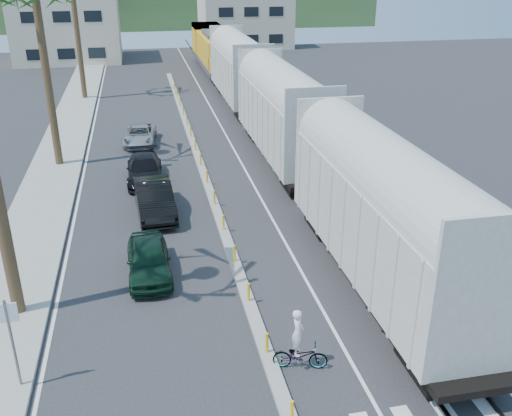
{
  "coord_description": "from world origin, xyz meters",
  "views": [
    {
      "loc": [
        -3.26,
        -12.16,
        11.47
      ],
      "look_at": [
        1.08,
        8.93,
        2.0
      ],
      "focal_mm": 40.0,
      "sensor_mm": 36.0,
      "label": 1
    }
  ],
  "objects_px": {
    "street_sign": "(10,332)",
    "car_second": "(154,199)",
    "cyclist": "(300,350)",
    "car_lead": "(149,259)"
  },
  "relations": [
    {
      "from": "street_sign",
      "to": "cyclist",
      "type": "distance_m",
      "value": 8.28
    },
    {
      "from": "street_sign",
      "to": "car_second",
      "type": "distance_m",
      "value": 12.51
    },
    {
      "from": "car_second",
      "to": "cyclist",
      "type": "height_order",
      "value": "cyclist"
    },
    {
      "from": "car_second",
      "to": "cyclist",
      "type": "relative_size",
      "value": 2.41
    },
    {
      "from": "car_lead",
      "to": "car_second",
      "type": "xyz_separation_m",
      "value": [
        0.47,
        5.87,
        0.11
      ]
    },
    {
      "from": "car_lead",
      "to": "car_second",
      "type": "distance_m",
      "value": 5.89
    },
    {
      "from": "street_sign",
      "to": "car_lead",
      "type": "xyz_separation_m",
      "value": [
        3.87,
        5.8,
        -1.27
      ]
    },
    {
      "from": "street_sign",
      "to": "car_second",
      "type": "xyz_separation_m",
      "value": [
        4.34,
        11.68,
        -1.17
      ]
    },
    {
      "from": "cyclist",
      "to": "car_second",
      "type": "bearing_deg",
      "value": 31.95
    },
    {
      "from": "street_sign",
      "to": "car_second",
      "type": "height_order",
      "value": "street_sign"
    }
  ]
}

